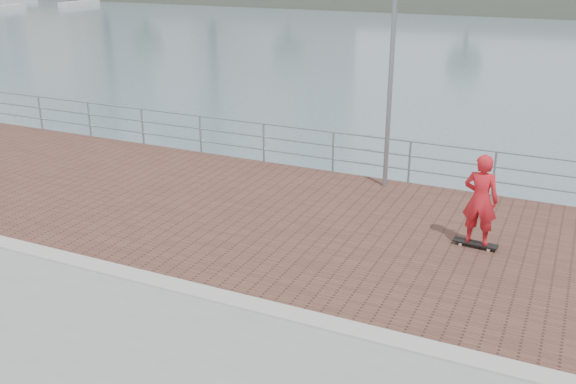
% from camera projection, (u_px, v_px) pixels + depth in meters
% --- Properties ---
extents(brick_lane, '(40.00, 6.80, 0.02)m').
position_uv_depth(brick_lane, '(320.00, 224.00, 13.78)').
color(brick_lane, brown).
rests_on(brick_lane, seawall).
extents(curb, '(40.00, 0.40, 0.06)m').
position_uv_depth(curb, '(237.00, 301.00, 10.72)').
color(curb, '#B7B5AD').
rests_on(curb, seawall).
extents(guardrail, '(39.06, 0.06, 1.13)m').
position_uv_depth(guardrail, '(371.00, 152.00, 16.42)').
color(guardrail, '#8C9EA8').
rests_on(guardrail, brick_lane).
extents(street_lamp, '(0.42, 1.22, 5.74)m').
position_uv_depth(street_lamp, '(389.00, 20.00, 14.22)').
color(street_lamp, gray).
rests_on(street_lamp, brick_lane).
extents(skateboard, '(0.87, 0.28, 0.10)m').
position_uv_depth(skateboard, '(476.00, 243.00, 12.68)').
color(skateboard, black).
rests_on(skateboard, brick_lane).
extents(skateboarder, '(0.70, 0.49, 1.84)m').
position_uv_depth(skateboarder, '(481.00, 200.00, 12.35)').
color(skateboarder, red).
rests_on(skateboarder, skateboard).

